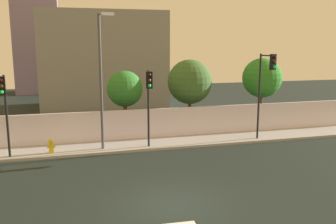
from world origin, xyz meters
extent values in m
plane|color=black|center=(0.00, 0.00, 0.00)|extent=(80.00, 80.00, 0.00)
cube|color=#A0A0A0|center=(0.00, 8.20, 0.07)|extent=(36.00, 2.40, 0.15)
cube|color=silver|center=(0.00, 9.49, 1.05)|extent=(36.00, 0.18, 1.80)
cylinder|color=black|center=(7.60, 7.55, 2.74)|extent=(0.12, 0.12, 5.18)
cylinder|color=black|center=(7.72, 7.06, 5.23)|extent=(0.32, 0.99, 0.08)
cube|color=black|center=(7.84, 6.57, 4.88)|extent=(0.38, 0.28, 0.90)
sphere|color=black|center=(7.87, 6.46, 5.15)|extent=(0.18, 0.18, 0.18)
sphere|color=#33260A|center=(7.87, 6.46, 4.87)|extent=(0.18, 0.18, 0.18)
sphere|color=#19F24C|center=(7.87, 6.46, 4.59)|extent=(0.18, 0.18, 0.18)
cylinder|color=black|center=(-6.63, 7.55, 2.26)|extent=(0.12, 0.12, 4.22)
cylinder|color=black|center=(-6.61, 7.10, 4.27)|extent=(0.10, 0.90, 0.08)
cube|color=black|center=(-6.60, 6.65, 3.92)|extent=(0.34, 0.21, 0.90)
sphere|color=black|center=(-6.60, 6.53, 4.19)|extent=(0.18, 0.18, 0.18)
sphere|color=#33260A|center=(-6.60, 6.53, 3.91)|extent=(0.18, 0.18, 0.18)
sphere|color=#19F24C|center=(-6.60, 6.53, 3.63)|extent=(0.18, 0.18, 0.18)
cylinder|color=black|center=(0.74, 7.55, 2.31)|extent=(0.12, 0.12, 4.32)
cylinder|color=black|center=(0.67, 7.09, 4.37)|extent=(0.22, 0.93, 0.08)
cube|color=black|center=(0.60, 6.63, 4.02)|extent=(0.37, 0.25, 0.90)
sphere|color=black|center=(0.58, 6.51, 4.29)|extent=(0.18, 0.18, 0.18)
sphere|color=#33260A|center=(0.58, 6.51, 4.01)|extent=(0.18, 0.18, 0.18)
sphere|color=#19F24C|center=(0.58, 6.51, 3.73)|extent=(0.18, 0.18, 0.18)
cylinder|color=#4C4C51|center=(-1.82, 7.75, 3.81)|extent=(0.16, 0.16, 7.32)
cylinder|color=#4C4C51|center=(-1.68, 6.98, 7.42)|extent=(0.39, 1.56, 0.10)
cube|color=beige|center=(-1.53, 6.20, 7.32)|extent=(0.63, 0.35, 0.16)
cylinder|color=gold|center=(-4.57, 7.64, 0.44)|extent=(0.24, 0.24, 0.58)
sphere|color=gold|center=(-4.57, 7.64, 0.77)|extent=(0.26, 0.26, 0.26)
cylinder|color=gold|center=(-4.74, 7.64, 0.47)|extent=(0.10, 0.09, 0.09)
cylinder|color=gold|center=(-4.40, 7.64, 0.47)|extent=(0.10, 0.09, 0.09)
cylinder|color=brown|center=(-0.04, 11.08, 1.21)|extent=(0.23, 0.23, 2.42)
sphere|color=#2E7A2D|center=(-0.04, 11.08, 3.06)|extent=(2.32, 2.32, 2.32)
cylinder|color=brown|center=(4.36, 11.08, 1.28)|extent=(0.22, 0.22, 2.57)
sphere|color=#3B632E|center=(4.36, 11.08, 3.39)|extent=(2.98, 2.98, 2.98)
cylinder|color=brown|center=(9.76, 11.08, 1.38)|extent=(0.21, 0.21, 2.76)
sphere|color=#2E8027|center=(9.76, 11.08, 3.53)|extent=(2.80, 2.80, 2.80)
cube|color=gray|center=(-0.21, 23.49, 4.44)|extent=(11.59, 6.00, 8.88)
camera|label=1|loc=(-3.52, -12.27, 5.88)|focal=39.29mm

